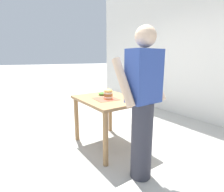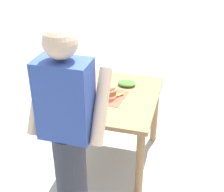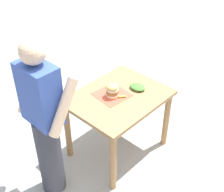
# 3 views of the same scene
# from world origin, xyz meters

# --- Properties ---
(ground_plane) EXTENTS (80.00, 80.00, 0.00)m
(ground_plane) POSITION_xyz_m (0.00, 0.00, 0.00)
(ground_plane) COLOR #ADAAA3
(patio_table) EXTENTS (0.80, 1.02, 0.77)m
(patio_table) POSITION_xyz_m (0.00, 0.00, 0.63)
(patio_table) COLOR #9E7247
(patio_table) RESTS_ON ground
(serving_paper) EXTENTS (0.36, 0.36, 0.00)m
(serving_paper) POSITION_xyz_m (0.06, 0.03, 0.77)
(serving_paper) COLOR #D64C38
(serving_paper) RESTS_ON patio_table
(sandwich) EXTENTS (0.14, 0.14, 0.19)m
(sandwich) POSITION_xyz_m (0.04, 0.05, 0.85)
(sandwich) COLOR #E5B25B
(sandwich) RESTS_ON serving_paper
(pickle_spear) EXTENTS (0.06, 0.07, 0.02)m
(pickle_spear) POSITION_xyz_m (-0.05, -0.00, 0.79)
(pickle_spear) COLOR #8EA83D
(pickle_spear) RESTS_ON serving_paper
(side_salad) EXTENTS (0.18, 0.14, 0.05)m
(side_salad) POSITION_xyz_m (-0.06, -0.24, 0.80)
(side_salad) COLOR #477F33
(side_salad) RESTS_ON patio_table
(diner_across_table) EXTENTS (0.55, 0.35, 1.69)m
(diner_across_table) POSITION_xyz_m (0.12, 0.85, 0.88)
(diner_across_table) COLOR #33333D
(diner_across_table) RESTS_ON ground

